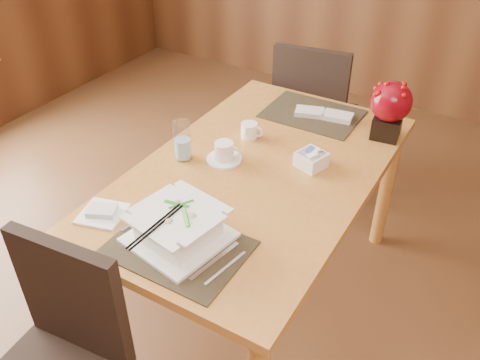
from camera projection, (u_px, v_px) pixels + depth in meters
The scene contains 13 objects.
dining_table at pixel (257, 188), 2.14m from camera, with size 0.90×1.50×0.75m.
placemat_near at pixel (178, 248), 1.70m from camera, with size 0.45×0.33×0.01m, color black.
placemat_far at pixel (312, 114), 2.47m from camera, with size 0.45×0.33×0.01m, color black.
soup_setting at pixel (178, 227), 1.70m from camera, with size 0.35×0.35×0.12m.
coffee_cup at pixel (224, 153), 2.12m from camera, with size 0.15×0.15×0.08m.
water_glass at pixel (182, 141), 2.11m from camera, with size 0.08×0.08×0.17m, color silver.
creamer_jug at pixel (249, 130), 2.28m from camera, with size 0.10×0.10×0.07m, color white, non-canonical shape.
sugar_caddy at pixel (311, 160), 2.09m from camera, with size 0.11×0.11×0.06m, color white.
berry_decor at pixel (390, 107), 2.21m from camera, with size 0.18×0.18×0.27m.
napkins_far at pixel (326, 114), 2.44m from camera, with size 0.27×0.10×0.02m, color silver, non-canonical shape.
bread_plate at pixel (103, 214), 1.84m from camera, with size 0.15×0.15×0.01m, color white.
near_chair at pixel (58, 356), 1.64m from camera, with size 0.46×0.46×0.91m.
far_chair at pixel (312, 110), 2.98m from camera, with size 0.50×0.50×0.95m.
Camera 1 is at (0.82, -0.92, 1.92)m, focal length 38.00 mm.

